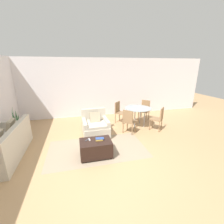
{
  "coord_description": "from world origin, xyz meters",
  "views": [
    {
      "loc": [
        -0.67,
        -3.24,
        2.4
      ],
      "look_at": [
        0.6,
        1.9,
        0.75
      ],
      "focal_mm": 24.0,
      "sensor_mm": 36.0,
      "label": 1
    }
  ],
  "objects_px": {
    "tv_remote_secondary": "(87,140)",
    "dining_chair_far_left": "(119,111)",
    "tv_remote_primary": "(89,139)",
    "dining_table": "(138,110)",
    "book_stack": "(99,139)",
    "armchair": "(95,126)",
    "dining_chair_near_right": "(159,117)",
    "dining_chair_far_right": "(145,109)",
    "potted_plant": "(17,128)",
    "couch": "(5,147)",
    "ottoman": "(96,148)",
    "dining_chair_near_left": "(129,120)"
  },
  "relations": [
    {
      "from": "potted_plant",
      "to": "dining_chair_near_right",
      "type": "bearing_deg",
      "value": -10.18
    },
    {
      "from": "armchair",
      "to": "dining_chair_far_right",
      "type": "bearing_deg",
      "value": 23.06
    },
    {
      "from": "dining_chair_near_left",
      "to": "book_stack",
      "type": "bearing_deg",
      "value": -138.57
    },
    {
      "from": "dining_chair_near_left",
      "to": "armchair",
      "type": "bearing_deg",
      "value": 171.43
    },
    {
      "from": "dining_chair_far_right",
      "to": "armchair",
      "type": "bearing_deg",
      "value": -156.94
    },
    {
      "from": "ottoman",
      "to": "tv_remote_primary",
      "type": "distance_m",
      "value": 0.29
    },
    {
      "from": "potted_plant",
      "to": "dining_chair_near_right",
      "type": "height_order",
      "value": "potted_plant"
    },
    {
      "from": "dining_table",
      "to": "dining_chair_far_right",
      "type": "distance_m",
      "value": 0.86
    },
    {
      "from": "dining_table",
      "to": "dining_chair_near_left",
      "type": "relative_size",
      "value": 1.18
    },
    {
      "from": "dining_chair_far_right",
      "to": "potted_plant",
      "type": "bearing_deg",
      "value": -176.92
    },
    {
      "from": "couch",
      "to": "potted_plant",
      "type": "relative_size",
      "value": 1.96
    },
    {
      "from": "potted_plant",
      "to": "dining_table",
      "type": "height_order",
      "value": "potted_plant"
    },
    {
      "from": "tv_remote_primary",
      "to": "couch",
      "type": "bearing_deg",
      "value": 169.33
    },
    {
      "from": "tv_remote_secondary",
      "to": "dining_chair_far_left",
      "type": "relative_size",
      "value": 0.15
    },
    {
      "from": "couch",
      "to": "ottoman",
      "type": "relative_size",
      "value": 2.41
    },
    {
      "from": "armchair",
      "to": "dining_chair_near_left",
      "type": "distance_m",
      "value": 1.22
    },
    {
      "from": "book_stack",
      "to": "dining_chair_near_left",
      "type": "height_order",
      "value": "dining_chair_near_left"
    },
    {
      "from": "armchair",
      "to": "dining_chair_near_left",
      "type": "height_order",
      "value": "dining_chair_near_left"
    },
    {
      "from": "tv_remote_primary",
      "to": "dining_chair_far_right",
      "type": "relative_size",
      "value": 0.17
    },
    {
      "from": "potted_plant",
      "to": "tv_remote_secondary",
      "type": "bearing_deg",
      "value": -40.13
    },
    {
      "from": "armchair",
      "to": "tv_remote_primary",
      "type": "distance_m",
      "value": 1.27
    },
    {
      "from": "tv_remote_primary",
      "to": "dining_chair_far_left",
      "type": "distance_m",
      "value": 2.72
    },
    {
      "from": "dining_chair_near_right",
      "to": "dining_chair_far_right",
      "type": "distance_m",
      "value": 1.2
    },
    {
      "from": "armchair",
      "to": "potted_plant",
      "type": "bearing_deg",
      "value": 164.86
    },
    {
      "from": "tv_remote_secondary",
      "to": "dining_chair_far_left",
      "type": "bearing_deg",
      "value": 54.8
    },
    {
      "from": "dining_table",
      "to": "dining_chair_near_right",
      "type": "relative_size",
      "value": 1.18
    },
    {
      "from": "dining_chair_far_right",
      "to": "dining_chair_far_left",
      "type": "bearing_deg",
      "value": 180.0
    },
    {
      "from": "couch",
      "to": "dining_chair_far_right",
      "type": "height_order",
      "value": "couch"
    },
    {
      "from": "potted_plant",
      "to": "armchair",
      "type": "bearing_deg",
      "value": -15.14
    },
    {
      "from": "dining_chair_near_left",
      "to": "tv_remote_secondary",
      "type": "bearing_deg",
      "value": -146.42
    },
    {
      "from": "tv_remote_primary",
      "to": "dining_chair_far_left",
      "type": "relative_size",
      "value": 0.17
    },
    {
      "from": "book_stack",
      "to": "tv_remote_secondary",
      "type": "bearing_deg",
      "value": 170.56
    },
    {
      "from": "armchair",
      "to": "potted_plant",
      "type": "height_order",
      "value": "potted_plant"
    },
    {
      "from": "couch",
      "to": "dining_chair_near_left",
      "type": "distance_m",
      "value": 3.8
    },
    {
      "from": "dining_chair_far_left",
      "to": "dining_chair_far_right",
      "type": "height_order",
      "value": "same"
    },
    {
      "from": "armchair",
      "to": "dining_chair_far_left",
      "type": "xyz_separation_m",
      "value": [
        1.2,
        1.02,
        0.18
      ]
    },
    {
      "from": "couch",
      "to": "armchair",
      "type": "distance_m",
      "value": 2.67
    },
    {
      "from": "tv_remote_secondary",
      "to": "dining_chair_far_left",
      "type": "height_order",
      "value": "dining_chair_far_left"
    },
    {
      "from": "tv_remote_primary",
      "to": "tv_remote_secondary",
      "type": "xyz_separation_m",
      "value": [
        -0.06,
        -0.01,
        0.0
      ]
    },
    {
      "from": "potted_plant",
      "to": "book_stack",
      "type": "bearing_deg",
      "value": -37.2
    },
    {
      "from": "tv_remote_secondary",
      "to": "dining_chair_near_right",
      "type": "relative_size",
      "value": 0.15
    },
    {
      "from": "armchair",
      "to": "dining_table",
      "type": "height_order",
      "value": "armchair"
    },
    {
      "from": "armchair",
      "to": "tv_remote_secondary",
      "type": "height_order",
      "value": "armchair"
    },
    {
      "from": "dining_chair_near_left",
      "to": "dining_chair_far_left",
      "type": "xyz_separation_m",
      "value": [
        0.0,
        1.2,
        0.0
      ]
    },
    {
      "from": "ottoman",
      "to": "dining_chair_far_left",
      "type": "bearing_deg",
      "value": 59.79
    },
    {
      "from": "ottoman",
      "to": "dining_chair_far_right",
      "type": "height_order",
      "value": "dining_chair_far_right"
    },
    {
      "from": "dining_chair_far_left",
      "to": "dining_chair_far_right",
      "type": "bearing_deg",
      "value": 0.0
    },
    {
      "from": "dining_table",
      "to": "dining_chair_near_right",
      "type": "height_order",
      "value": "dining_chair_near_right"
    },
    {
      "from": "tv_remote_primary",
      "to": "dining_table",
      "type": "height_order",
      "value": "dining_table"
    },
    {
      "from": "armchair",
      "to": "book_stack",
      "type": "relative_size",
      "value": 4.12
    }
  ]
}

